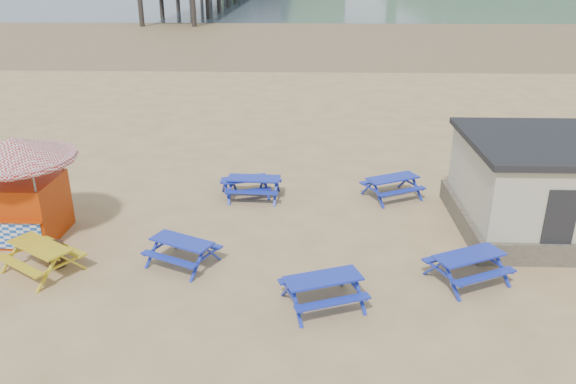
{
  "coord_description": "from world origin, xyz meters",
  "views": [
    {
      "loc": [
        1.6,
        -16.49,
        8.38
      ],
      "look_at": [
        1.01,
        1.5,
        1.0
      ],
      "focal_mm": 35.0,
      "sensor_mm": 36.0,
      "label": 1
    }
  ],
  "objects_px": {
    "ice_cream_kiosk": "(19,176)",
    "litter_bin": "(56,254)",
    "picnic_table_blue_a": "(245,187)",
    "picnic_table_blue_b": "(254,188)",
    "picnic_table_yellow": "(42,258)",
    "amenity_block": "(575,185)"
  },
  "relations": [
    {
      "from": "ice_cream_kiosk",
      "to": "picnic_table_blue_a",
      "type": "bearing_deg",
      "value": 28.77
    },
    {
      "from": "picnic_table_blue_a",
      "to": "picnic_table_yellow",
      "type": "height_order",
      "value": "picnic_table_yellow"
    },
    {
      "from": "picnic_table_blue_a",
      "to": "picnic_table_blue_b",
      "type": "height_order",
      "value": "picnic_table_blue_b"
    },
    {
      "from": "picnic_table_blue_b",
      "to": "litter_bin",
      "type": "bearing_deg",
      "value": -131.59
    },
    {
      "from": "picnic_table_blue_a",
      "to": "picnic_table_yellow",
      "type": "relative_size",
      "value": 0.81
    },
    {
      "from": "amenity_block",
      "to": "ice_cream_kiosk",
      "type": "bearing_deg",
      "value": -176.39
    },
    {
      "from": "ice_cream_kiosk",
      "to": "litter_bin",
      "type": "xyz_separation_m",
      "value": [
        1.74,
        -1.94,
        -1.74
      ]
    },
    {
      "from": "picnic_table_blue_b",
      "to": "picnic_table_yellow",
      "type": "height_order",
      "value": "picnic_table_yellow"
    },
    {
      "from": "picnic_table_yellow",
      "to": "picnic_table_blue_a",
      "type": "bearing_deg",
      "value": 81.21
    },
    {
      "from": "picnic_table_yellow",
      "to": "amenity_block",
      "type": "distance_m",
      "value": 16.9
    },
    {
      "from": "picnic_table_blue_b",
      "to": "litter_bin",
      "type": "xyz_separation_m",
      "value": [
        -5.4,
        -5.39,
        -0.03
      ]
    },
    {
      "from": "ice_cream_kiosk",
      "to": "amenity_block",
      "type": "distance_m",
      "value": 18.02
    },
    {
      "from": "ice_cream_kiosk",
      "to": "amenity_block",
      "type": "relative_size",
      "value": 0.51
    },
    {
      "from": "litter_bin",
      "to": "amenity_block",
      "type": "height_order",
      "value": "amenity_block"
    },
    {
      "from": "litter_bin",
      "to": "picnic_table_blue_a",
      "type": "bearing_deg",
      "value": 47.83
    },
    {
      "from": "picnic_table_yellow",
      "to": "litter_bin",
      "type": "height_order",
      "value": "picnic_table_yellow"
    },
    {
      "from": "picnic_table_blue_a",
      "to": "picnic_table_blue_b",
      "type": "relative_size",
      "value": 1.02
    },
    {
      "from": "picnic_table_blue_a",
      "to": "litter_bin",
      "type": "distance_m",
      "value": 7.51
    },
    {
      "from": "amenity_block",
      "to": "picnic_table_blue_b",
      "type": "bearing_deg",
      "value": 167.97
    },
    {
      "from": "picnic_table_blue_b",
      "to": "ice_cream_kiosk",
      "type": "height_order",
      "value": "ice_cream_kiosk"
    },
    {
      "from": "picnic_table_blue_a",
      "to": "picnic_table_blue_b",
      "type": "xyz_separation_m",
      "value": [
        0.36,
        -0.18,
        0.05
      ]
    },
    {
      "from": "picnic_table_blue_b",
      "to": "amenity_block",
      "type": "bearing_deg",
      "value": -8.57
    }
  ]
}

